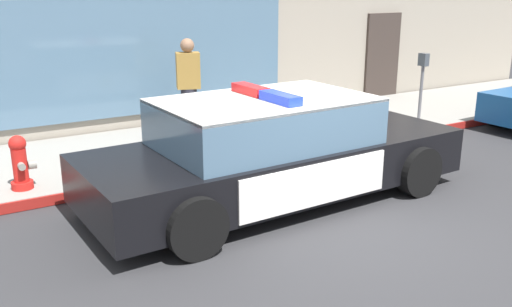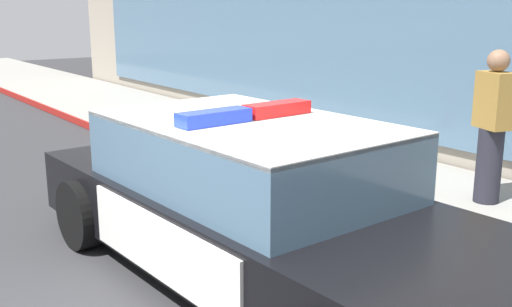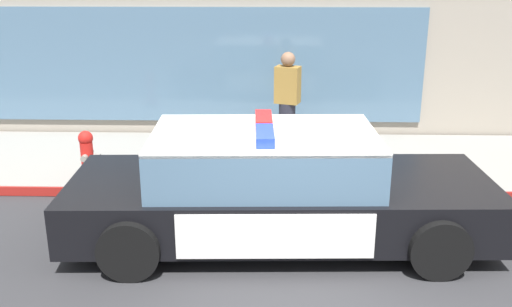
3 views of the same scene
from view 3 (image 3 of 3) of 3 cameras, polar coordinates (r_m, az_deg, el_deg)
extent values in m
plane|color=#303033|center=(6.32, 4.86, -13.02)|extent=(48.00, 48.00, 0.00)
cube|color=gray|center=(9.78, 3.70, -0.82)|extent=(48.00, 2.82, 0.15)
cube|color=maroon|center=(8.44, 4.02, -4.00)|extent=(28.80, 0.04, 0.14)
cube|color=slate|center=(11.79, -22.09, 8.11)|extent=(14.94, 0.08, 2.10)
cube|color=black|center=(7.09, 2.42, -4.75)|extent=(5.12, 2.04, 0.60)
cube|color=silver|center=(7.29, 15.27, -3.36)|extent=(1.78, 1.88, 0.05)
cube|color=silver|center=(7.16, -11.87, -3.49)|extent=(1.48, 1.87, 0.05)
cube|color=silver|center=(7.96, 1.37, -2.10)|extent=(2.12, 0.11, 0.51)
cube|color=silver|center=(6.24, 1.90, -8.15)|extent=(2.12, 0.11, 0.51)
cube|color=yellow|center=(7.97, 1.37, -2.06)|extent=(0.22, 0.02, 0.26)
cube|color=slate|center=(6.88, 0.80, -0.39)|extent=(2.69, 1.76, 0.60)
cube|color=silver|center=(6.79, 0.81, 1.92)|extent=(2.69, 1.76, 0.04)
cube|color=red|center=(7.09, 0.76, 3.31)|extent=(0.22, 0.64, 0.11)
cube|color=blue|center=(6.45, 0.88, 1.77)|extent=(0.22, 0.64, 0.11)
cylinder|color=black|center=(8.25, 13.76, -3.08)|extent=(0.69, 0.24, 0.68)
cylinder|color=black|center=(6.63, 17.54, -8.91)|extent=(0.69, 0.24, 0.68)
cylinder|color=black|center=(8.11, -9.79, -3.19)|extent=(0.69, 0.24, 0.68)
cylinder|color=black|center=(6.45, -12.35, -9.24)|extent=(0.69, 0.24, 0.68)
cylinder|color=red|center=(9.22, -16.07, -1.90)|extent=(0.28, 0.28, 0.10)
cylinder|color=red|center=(9.13, -16.22, -0.28)|extent=(0.19, 0.19, 0.45)
sphere|color=red|center=(9.05, -16.38, 1.46)|extent=(0.22, 0.22, 0.22)
cylinder|color=gray|center=(9.03, -16.42, 1.93)|extent=(0.06, 0.06, 0.05)
cylinder|color=gray|center=(9.00, -16.50, -0.44)|extent=(0.09, 0.10, 0.09)
cylinder|color=gray|center=(9.26, -15.97, 0.14)|extent=(0.09, 0.10, 0.09)
cylinder|color=gray|center=(9.09, -15.31, -0.40)|extent=(0.10, 0.12, 0.12)
cylinder|color=#23232D|center=(9.98, 3.05, 2.61)|extent=(0.28, 0.28, 0.85)
cube|color=olive|center=(9.80, 3.12, 6.74)|extent=(0.46, 0.37, 0.62)
sphere|color=#8C664C|center=(9.73, 3.16, 9.22)|extent=(0.24, 0.24, 0.24)
camera|label=1|loc=(3.81, -76.27, -4.14)|focal=39.38mm
camera|label=2|loc=(5.47, 48.63, 1.79)|focal=42.61mm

